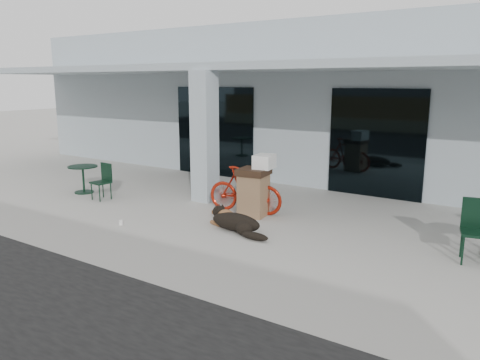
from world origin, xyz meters
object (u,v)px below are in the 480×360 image
Objects in this scene: cafe_table_near at (83,179)px; cafe_chair_far_a at (477,232)px; dog at (236,221)px; bicycle at (245,190)px; cafe_chair_near at (101,182)px; trash_receptacle at (253,192)px.

cafe_chair_far_a reaches higher than cafe_table_near.
dog is 5.16m from cafe_table_near.
bicycle is 4.63m from cafe_table_near.
dog is at bearing 2.14° from cafe_chair_near.
trash_receptacle is (0.28, -0.10, 0.00)m from bicycle.
cafe_table_near is (-5.14, 0.48, 0.15)m from dog.
cafe_chair_far_a reaches higher than cafe_chair_near.
cafe_chair_near is 0.85× the size of trash_receptacle.
bicycle is at bearing 160.59° from trash_receptacle.
cafe_table_near is 0.85× the size of cafe_chair_near.
trash_receptacle reaches higher than cafe_chair_near.
trash_receptacle reaches higher than cafe_chair_far_a.
dog is 1.39× the size of cafe_chair_near.
trash_receptacle is (-4.39, 0.32, 0.01)m from cafe_chair_far_a.
bicycle reaches higher than dog.
cafe_chair_far_a is at bearing -4.18° from trash_receptacle.
bicycle is 3.73m from cafe_chair_near.
cafe_chair_far_a is (4.67, -0.42, -0.01)m from bicycle.
cafe_chair_near is (-3.60, -0.96, -0.07)m from bicycle.
trash_receptacle is at bearing 7.29° from cafe_table_near.
cafe_chair_near reaches higher than dog.
cafe_chair_far_a is at bearing 9.14° from cafe_chair_near.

